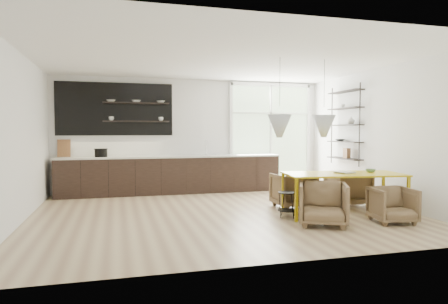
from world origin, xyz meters
TOP-DOWN VIEW (x-y plane):
  - room at (0.58, 1.10)m, footprint 7.02×6.01m
  - kitchen_run at (-0.70, 2.69)m, footprint 5.54×0.69m
  - right_shelving at (3.36, 1.17)m, footprint 0.26×1.22m
  - dining_table at (2.10, -0.80)m, footprint 2.26×1.26m
  - armchair_back_left at (1.53, 0.13)m, footprint 0.76×0.78m
  - armchair_back_right at (2.72, 0.03)m, footprint 0.80×0.82m
  - armchair_front_left at (1.35, -1.41)m, footprint 1.03×1.04m
  - armchair_front_right at (2.57, -1.56)m, footprint 0.75×0.77m
  - wire_stool at (1.04, -0.69)m, footprint 0.36×0.36m
  - table_book at (2.01, -0.79)m, footprint 0.30×0.38m
  - table_bowl at (2.70, -0.77)m, footprint 0.25×0.25m

SIDE VIEW (x-z plane):
  - wire_stool at x=1.04m, z-range 0.07..0.52m
  - armchair_front_right at x=2.57m, z-range 0.00..0.61m
  - armchair_back_left at x=1.53m, z-range 0.00..0.71m
  - armchair_back_right at x=2.72m, z-range 0.00..0.71m
  - armchair_front_left at x=1.35m, z-range 0.00..0.72m
  - kitchen_run at x=-0.70m, z-range -0.78..1.97m
  - dining_table at x=2.10m, z-range 0.34..1.12m
  - table_book at x=2.01m, z-range 0.78..0.81m
  - table_bowl at x=2.70m, z-range 0.78..0.84m
  - room at x=0.58m, z-range 0.00..2.92m
  - right_shelving at x=3.36m, z-range 0.70..2.60m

